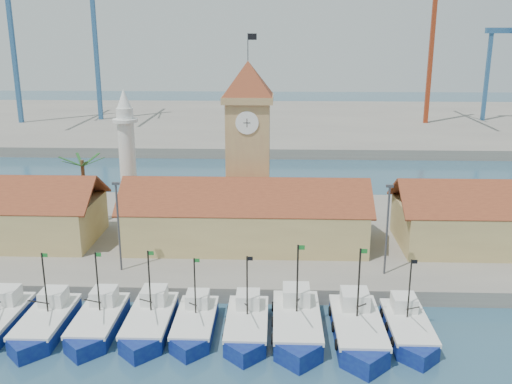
{
  "coord_description": "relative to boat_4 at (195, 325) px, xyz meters",
  "views": [
    {
      "loc": [
        3.27,
        -39.98,
        24.43
      ],
      "look_at": [
        1.2,
        18.0,
        7.99
      ],
      "focal_mm": 40.0,
      "sensor_mm": 36.0,
      "label": 1
    }
  ],
  "objects": [
    {
      "name": "clock_tower",
      "position": [
        3.38,
        23.41,
        11.26
      ],
      "size": [
        5.8,
        5.8,
        22.7
      ],
      "color": "tan",
      "rests_on": "quay"
    },
    {
      "name": "ground",
      "position": [
        3.38,
        -2.58,
        -0.7
      ],
      "size": [
        400.0,
        400.0,
        0.0
      ],
      "primitive_type": "plane",
      "color": "navy",
      "rests_on": "ground"
    },
    {
      "name": "boat_4",
      "position": [
        0.0,
        0.0,
        0.0
      ],
      "size": [
        3.27,
        8.95,
        6.77
      ],
      "color": "navy",
      "rests_on": "ground"
    },
    {
      "name": "boat_1",
      "position": [
        -12.54,
        -0.42,
        0.05
      ],
      "size": [
        3.49,
        9.55,
        7.23
      ],
      "color": "navy",
      "rests_on": "ground"
    },
    {
      "name": "hall_center",
      "position": [
        3.38,
        17.42,
        3.29
      ],
      "size": [
        27.04,
        10.13,
        7.61
      ],
      "color": "tan",
      "rests_on": "quay"
    },
    {
      "name": "boat_3",
      "position": [
        -3.84,
        0.04,
        0.06
      ],
      "size": [
        3.55,
        9.73,
        7.36
      ],
      "color": "navy",
      "rests_on": "ground"
    },
    {
      "name": "boat_6",
      "position": [
        8.53,
        -0.13,
        0.14
      ],
      "size": [
        3.92,
        10.74,
        8.12
      ],
      "color": "navy",
      "rests_on": "ground"
    },
    {
      "name": "boat_8",
      "position": [
        17.71,
        -0.25,
        0.03
      ],
      "size": [
        3.39,
        9.29,
        7.03
      ],
      "color": "navy",
      "rests_on": "ground"
    },
    {
      "name": "terminal",
      "position": [
        3.38,
        107.42,
        0.3
      ],
      "size": [
        240.0,
        80.0,
        2.0
      ],
      "primitive_type": "cube",
      "color": "gray",
      "rests_on": "ground"
    },
    {
      "name": "boat_5",
      "position": [
        4.38,
        -0.24,
        0.03
      ],
      "size": [
        3.43,
        9.39,
        7.1
      ],
      "color": "navy",
      "rests_on": "ground"
    },
    {
      "name": "minaret",
      "position": [
        -11.62,
        25.42,
        9.03
      ],
      "size": [
        3.0,
        3.0,
        16.3
      ],
      "color": "silver",
      "rests_on": "quay"
    },
    {
      "name": "lamp_posts",
      "position": [
        3.88,
        9.42,
        5.78
      ],
      "size": [
        80.7,
        0.25,
        9.03
      ],
      "color": "#3F3F44",
      "rests_on": "quay"
    },
    {
      "name": "palm_tree",
      "position": [
        -16.62,
        23.42,
        5.55
      ],
      "size": [
        5.6,
        5.03,
        8.39
      ],
      "color": "brown",
      "rests_on": "quay"
    },
    {
      "name": "quay",
      "position": [
        3.38,
        21.42,
        0.05
      ],
      "size": [
        140.0,
        32.0,
        1.5
      ],
      "primitive_type": "cube",
      "color": "gray",
      "rests_on": "ground"
    },
    {
      "name": "boat_7",
      "position": [
        13.49,
        -0.79,
        0.14
      ],
      "size": [
        3.93,
        10.75,
        8.14
      ],
      "color": "navy",
      "rests_on": "ground"
    },
    {
      "name": "crane_blue_far",
      "position": [
        -58.12,
        97.73,
        28.12
      ],
      "size": [
        1.0,
        35.75,
        47.89
      ],
      "color": "#2C5B88",
      "rests_on": "terminal"
    },
    {
      "name": "crane_blue_near",
      "position": [
        -39.46,
        103.84,
        23.74
      ],
      "size": [
        1.0,
        33.46,
        40.32
      ],
      "color": "#2C5B88",
      "rests_on": "terminal"
    },
    {
      "name": "boat_2",
      "position": [
        -8.2,
        -0.05,
        0.04
      ],
      "size": [
        3.47,
        9.5,
        7.19
      ],
      "color": "navy",
      "rests_on": "ground"
    },
    {
      "name": "crane_red_right",
      "position": [
        44.43,
        100.7,
        25.67
      ],
      "size": [
        1.0,
        35.06,
        43.55
      ],
      "color": "#953217",
      "rests_on": "terminal"
    }
  ]
}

